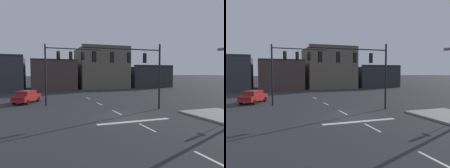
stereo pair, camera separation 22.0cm
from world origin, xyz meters
TOP-DOWN VIEW (x-y plane):
  - ground_plane at (0.00, 0.00)m, footprint 400.00×400.00m
  - stop_bar_paint at (0.00, -2.00)m, footprint 6.40×0.50m
  - lane_centreline at (0.00, 2.00)m, footprint 0.16×26.40m
  - signal_mast_near_side at (2.16, 2.32)m, footprint 8.50×0.41m
  - signal_mast_far_side at (-4.03, 8.91)m, footprint 7.04×0.64m
  - car_lot_nearside at (-8.63, 11.78)m, footprint 3.53×4.74m
  - building_row at (4.37, 33.84)m, footprint 43.27×11.99m

SIDE VIEW (x-z plane):
  - ground_plane at x=0.00m, z-range 0.00..0.00m
  - lane_centreline at x=0.00m, z-range 0.00..0.01m
  - stop_bar_paint at x=0.00m, z-range 0.00..0.01m
  - car_lot_nearside at x=-8.63m, z-range 0.05..1.66m
  - building_row at x=4.37m, z-range -1.32..8.88m
  - signal_mast_near_side at x=2.16m, z-range 1.40..8.43m
  - signal_mast_far_side at x=-4.03m, z-range 1.59..8.92m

